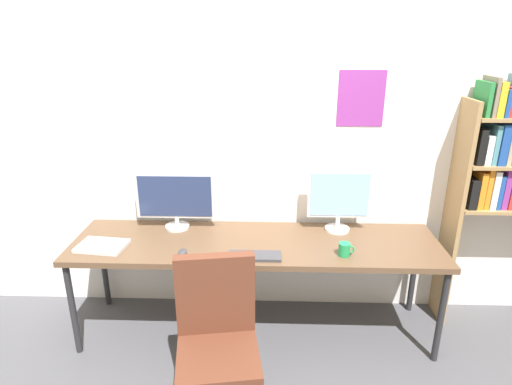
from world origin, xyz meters
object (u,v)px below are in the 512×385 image
bookshelf (508,168)px  laptop_closed (102,246)px  office_chair (218,360)px  monitor_left (175,199)px  coffee_mug (345,249)px  computer_mouse (182,252)px  desk (256,247)px  monitor_right (339,198)px  keyboard_main (255,256)px

bookshelf → laptop_closed: (-2.82, -0.36, -0.48)m
bookshelf → office_chair: size_ratio=1.92×
monitor_left → coffee_mug: (1.19, -0.40, -0.19)m
computer_mouse → desk: bearing=23.6°
monitor_left → laptop_closed: (-0.45, -0.34, -0.22)m
desk → computer_mouse: bearing=-156.4°
office_chair → monitor_left: size_ratio=1.69×
monitor_right → monitor_left: bearing=180.0°
monitor_right → keyboard_main: (-0.60, -0.44, -0.24)m
monitor_left → coffee_mug: 1.27m
bookshelf → laptop_closed: bearing=-172.8°
bookshelf → monitor_right: bookshelf is taller
monitor_left → laptop_closed: size_ratio=1.83×
bookshelf → monitor_right: 1.19m
desk → monitor_right: bearing=19.5°
desk → bookshelf: bearing=7.4°
bookshelf → office_chair: (-1.95, -1.03, -0.83)m
desk → monitor_right: size_ratio=5.57×
coffee_mug → laptop_closed: bearing=177.9°
bookshelf → monitor_left: (-2.37, -0.02, -0.25)m
office_chair → monitor_left: monitor_left is taller
bookshelf → keyboard_main: 1.89m
office_chair → laptop_closed: bearing=142.0°
desk → laptop_closed: bearing=-173.1°
office_chair → monitor_right: 1.41m
desk → monitor_left: monitor_left is taller
computer_mouse → coffee_mug: (1.07, 0.02, 0.03)m
monitor_left → monitor_right: size_ratio=1.26×
desk → monitor_right: 0.70m
bookshelf → computer_mouse: (-2.25, -0.44, -0.47)m
monitor_left → computer_mouse: bearing=-73.9°
desk → keyboard_main: bearing=-90.0°
monitor_left → desk: bearing=-19.5°
bookshelf → coffee_mug: (-1.18, -0.42, -0.44)m
monitor_left → monitor_right: monitor_right is taller
laptop_closed → keyboard_main: bearing=1.1°
office_chair → monitor_left: 1.24m
desk → laptop_closed: 1.06m
desk → monitor_left: bearing=160.5°
laptop_closed → bookshelf: bearing=14.0°
computer_mouse → laptop_closed: (-0.57, 0.08, -0.00)m
monitor_right → keyboard_main: size_ratio=1.34×
computer_mouse → coffee_mug: bearing=1.2°
office_chair → bookshelf: bearing=27.9°
monitor_right → computer_mouse: size_ratio=4.83×
keyboard_main → coffee_mug: 0.59m
desk → coffee_mug: size_ratio=24.35×
bookshelf → monitor_left: bearing=-179.6°
monitor_left → monitor_right: 1.20m
keyboard_main → computer_mouse: bearing=177.4°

